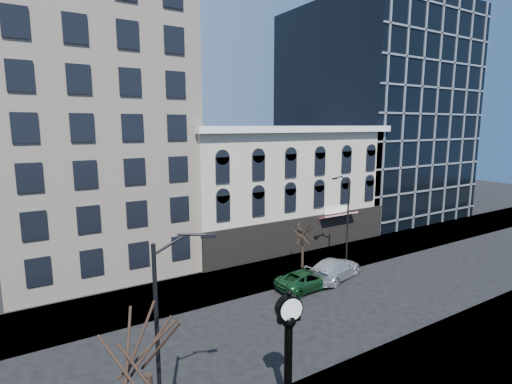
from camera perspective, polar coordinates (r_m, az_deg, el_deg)
ground at (r=25.98m, az=1.00°, el=-19.39°), size 160.00×160.00×0.00m
sidewalk_far at (r=32.28m, az=-6.98°, el=-13.33°), size 160.00×6.00×0.12m
cream_tower at (r=39.04m, az=-23.55°, el=18.73°), size 15.90×15.40×42.50m
victorian_row at (r=43.13m, az=2.88°, el=0.75°), size 22.60×11.19×12.50m
glass_office at (r=59.77m, az=16.27°, el=10.52°), size 20.00×20.15×28.00m
street_clock at (r=18.85m, az=4.62°, el=-22.35°), size 1.25×1.25×5.52m
street_lamp_near at (r=14.80m, az=-11.61°, el=-13.39°), size 2.24×0.94×8.91m
street_lamp_far at (r=35.71m, az=12.47°, el=-0.68°), size 2.15×0.45×8.29m
bare_tree_near at (r=13.71m, az=-15.30°, el=-20.33°), size 4.38×4.38×7.53m
bare_tree_far at (r=35.20m, az=6.73°, el=-5.22°), size 2.73×2.73×4.68m
car_far_a at (r=31.97m, az=7.36°, el=-12.28°), size 5.38×2.67×1.47m
car_far_b at (r=34.15m, az=11.11°, el=-10.71°), size 6.37×4.07×1.72m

